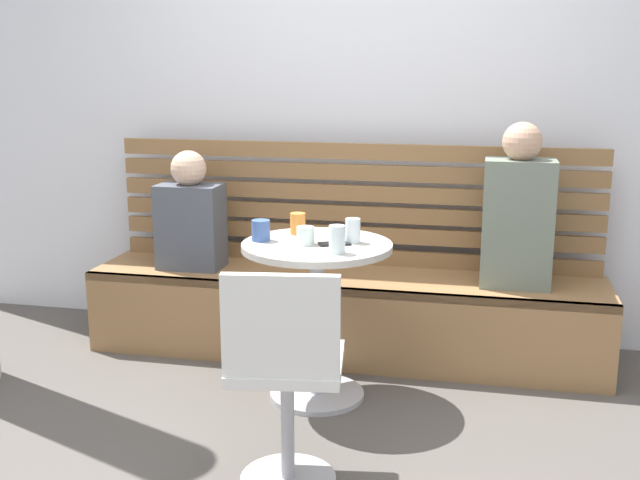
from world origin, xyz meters
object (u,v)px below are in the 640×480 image
cup_glass_tall (337,239)px  cup_tumbler_orange (298,224)px  cafe_table (317,290)px  cup_water_clear (353,231)px  cup_glass_short (306,236)px  phone_on_table (334,244)px  booth_bench (344,314)px  person_child_left (190,217)px  white_chair (285,371)px  person_adult (518,213)px  cup_mug_blue (261,230)px

cup_glass_tall → cup_tumbler_orange: bearing=127.8°
cafe_table → cup_water_clear: bearing=16.1°
cup_glass_short → phone_on_table: 0.13m
phone_on_table → booth_bench: bearing=-17.5°
person_child_left → cup_glass_tall: person_child_left is taller
white_chair → person_adult: (0.82, 1.37, 0.34)m
cup_tumbler_orange → cup_glass_tall: size_ratio=0.83×
white_chair → person_adult: 1.63m
person_child_left → cup_glass_short: size_ratio=7.95×
cup_glass_tall → cup_mug_blue: bearing=158.0°
cup_glass_tall → cup_glass_short: cup_glass_tall is taller
white_chair → cup_mug_blue: bearing=112.0°
cup_glass_tall → cup_mug_blue: cup_glass_tall is taller
cafe_table → cup_water_clear: cup_water_clear is taller
phone_on_table → cup_glass_short: bearing=76.7°
person_adult → phone_on_table: size_ratio=5.81×
person_child_left → cup_tumbler_orange: bearing=-28.4°
person_adult → cup_glass_short: 1.10m
cup_tumbler_orange → cup_glass_tall: 0.41m
cafe_table → cup_water_clear: 0.32m
cup_glass_tall → person_child_left: bearing=143.4°
cafe_table → person_adult: person_adult is taller
booth_bench → phone_on_table: (0.06, -0.57, 0.52)m
booth_bench → person_child_left: (-0.84, -0.02, 0.50)m
person_child_left → cup_glass_short: person_child_left is taller
person_child_left → cup_mug_blue: 0.78m
cup_glass_tall → phone_on_table: cup_glass_tall is taller
white_chair → cup_water_clear: same height
person_adult → cup_glass_tall: person_adult is taller
person_child_left → cup_tumbler_orange: 0.79m
booth_bench → cup_mug_blue: size_ratio=28.42×
cup_mug_blue → cup_glass_short: bearing=-7.5°
cup_mug_blue → phone_on_table: cup_mug_blue is taller
white_chair → cup_water_clear: 0.92m
cup_glass_short → phone_on_table: bearing=10.5°
person_child_left → cup_water_clear: (0.97, -0.49, 0.07)m
cup_tumbler_orange → cup_glass_short: size_ratio=1.25×
person_child_left → cup_mug_blue: person_child_left is taller
person_adult → cup_water_clear: bearing=-145.3°
white_chair → cup_water_clear: size_ratio=7.73×
person_child_left → cup_glass_short: (0.77, -0.57, 0.06)m
cup_water_clear → cup_mug_blue: size_ratio=1.16×
cup_glass_short → phone_on_table: cup_glass_short is taller
cup_tumbler_orange → cup_glass_short: (0.09, -0.20, -0.01)m
booth_bench → cup_glass_short: 0.82m
person_child_left → cup_glass_short: bearing=-36.5°
person_adult → cafe_table: bearing=-148.1°
booth_bench → person_child_left: 0.98m
person_adult → cup_glass_short: bearing=-147.7°
cup_water_clear → phone_on_table: size_ratio=0.79×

